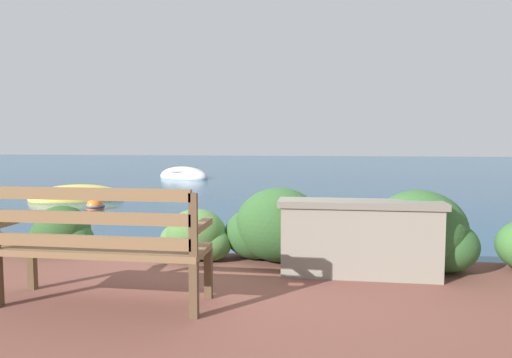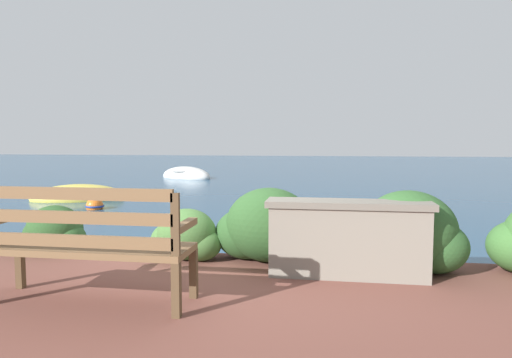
{
  "view_description": "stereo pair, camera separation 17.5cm",
  "coord_description": "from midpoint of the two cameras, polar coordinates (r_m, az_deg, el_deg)",
  "views": [
    {
      "loc": [
        0.89,
        -4.96,
        1.48
      ],
      "look_at": [
        -0.77,
        6.56,
        0.51
      ],
      "focal_mm": 32.0,
      "sensor_mm": 36.0,
      "label": 1
    },
    {
      "loc": [
        1.06,
        -4.93,
        1.48
      ],
      "look_at": [
        -0.77,
        6.56,
        0.51
      ],
      "focal_mm": 32.0,
      "sensor_mm": 36.0,
      "label": 2
    }
  ],
  "objects": [
    {
      "name": "hedge_clump_left",
      "position": [
        5.67,
        -23.93,
        -6.11
      ],
      "size": [
        0.79,
        0.57,
        0.53
      ],
      "color": "#284C23",
      "rests_on": "patio_terrace"
    },
    {
      "name": "park_bench",
      "position": [
        3.74,
        -20.05,
        -7.51
      ],
      "size": [
        1.61,
        0.48,
        0.93
      ],
      "rotation": [
        0.0,
        0.0,
        0.01
      ],
      "color": "brown",
      "rests_on": "patio_terrace"
    },
    {
      "name": "hedge_clump_far_right",
      "position": [
        4.74,
        18.43,
        -6.69
      ],
      "size": [
        1.16,
        0.83,
        0.79
      ],
      "color": "#2D5628",
      "rests_on": "patio_terrace"
    },
    {
      "name": "rowboat_nearest",
      "position": [
        12.37,
        -21.82,
        -2.15
      ],
      "size": [
        2.61,
        2.09,
        0.67
      ],
      "rotation": [
        0.0,
        0.0,
        0.41
      ],
      "color": "#DBC64C",
      "rests_on": "ground_plane"
    },
    {
      "name": "hedge_clump_centre",
      "position": [
        4.95,
        -8.57,
        -7.24
      ],
      "size": [
        0.8,
        0.58,
        0.54
      ],
      "color": "#426B33",
      "rests_on": "patio_terrace"
    },
    {
      "name": "rowboat_mid",
      "position": [
        18.36,
        -9.31,
        0.32
      ],
      "size": [
        2.59,
        2.0,
        0.81
      ],
      "rotation": [
        0.0,
        0.0,
        5.83
      ],
      "color": "silver",
      "rests_on": "ground_plane"
    },
    {
      "name": "stone_wall",
      "position": [
        4.38,
        11.68,
        -7.23
      ],
      "size": [
        1.51,
        0.39,
        0.71
      ],
      "color": "gray",
      "rests_on": "patio_terrace"
    },
    {
      "name": "mooring_buoy",
      "position": [
        10.51,
        -19.91,
        -3.26
      ],
      "size": [
        0.4,
        0.4,
        0.37
      ],
      "color": "orange",
      "rests_on": "ground_plane"
    },
    {
      "name": "hedge_clump_right",
      "position": [
        4.82,
        1.67,
        -6.3
      ],
      "size": [
        1.14,
        0.82,
        0.78
      ],
      "color": "#284C23",
      "rests_on": "patio_terrace"
    },
    {
      "name": "ground_plane",
      "position": [
        5.25,
        -2.9,
        -11.62
      ],
      "size": [
        80.0,
        80.0,
        0.0
      ],
      "color": "navy"
    }
  ]
}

